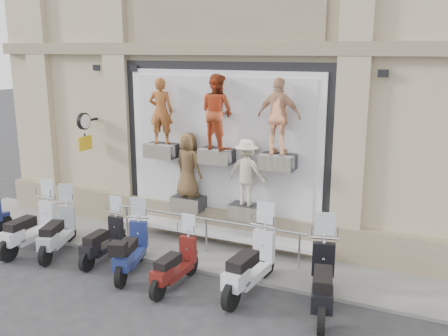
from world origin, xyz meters
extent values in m
plane|color=#2C2C2F|center=(0.00, 0.00, 0.00)|extent=(90.00, 90.00, 0.00)
cube|color=gray|center=(0.00, 2.10, 0.04)|extent=(16.00, 2.20, 0.08)
cube|color=black|center=(0.00, 2.96, 2.40)|extent=(5.60, 0.10, 4.30)
cube|color=white|center=(0.00, 2.90, 2.40)|extent=(5.10, 0.06, 3.90)
cube|color=white|center=(0.00, 2.86, 2.40)|extent=(4.70, 0.04, 3.60)
cube|color=white|center=(0.00, 2.55, 0.42)|extent=(5.10, 0.75, 0.10)
cube|color=#28282B|center=(-1.55, 2.59, 2.33)|extent=(0.80, 0.50, 0.35)
imported|color=#B46129|center=(-1.55, 2.59, 3.33)|extent=(0.69, 0.54, 1.65)
cube|color=#28282B|center=(0.00, 2.59, 2.33)|extent=(0.80, 0.50, 0.35)
imported|color=#9F3D1D|center=(0.00, 2.59, 3.39)|extent=(1.04, 0.93, 1.78)
cube|color=#28282B|center=(1.55, 2.59, 2.33)|extent=(0.80, 0.50, 0.35)
imported|color=#F0B185|center=(1.55, 2.59, 3.37)|extent=(1.03, 0.45, 1.73)
cube|color=#28282B|center=(-0.80, 2.59, 1.02)|extent=(0.80, 0.50, 0.35)
imported|color=brown|center=(-0.80, 2.59, 2.02)|extent=(0.93, 0.76, 1.64)
cube|color=#28282B|center=(0.80, 2.59, 1.02)|extent=(0.80, 0.50, 0.35)
imported|color=beige|center=(0.80, 2.59, 2.00)|extent=(1.06, 0.64, 1.61)
cube|color=black|center=(-3.90, 2.72, 2.95)|extent=(0.06, 0.56, 0.06)
cylinder|color=black|center=(-3.90, 2.45, 2.95)|extent=(0.10, 0.46, 0.46)
cube|color=gold|center=(-3.90, 2.45, 2.35)|extent=(0.04, 0.50, 0.38)
camera|label=1|loc=(5.13, -8.02, 4.85)|focal=40.00mm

